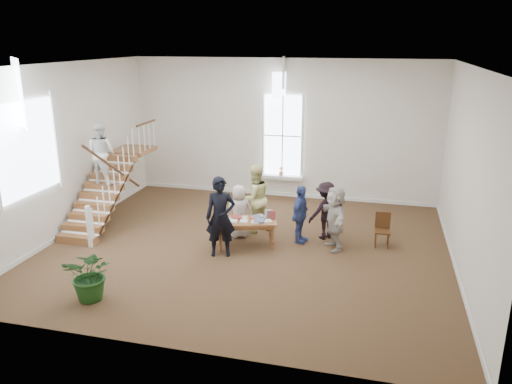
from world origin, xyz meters
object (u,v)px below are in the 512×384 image
(elderly_woman, at_px, (239,211))
(side_chair, at_px, (382,228))
(police_officer, at_px, (221,217))
(woman_cluster_c, at_px, (335,218))
(woman_cluster_a, at_px, (300,214))
(library_table, at_px, (246,223))
(woman_cluster_b, at_px, (326,210))
(person_yellow, at_px, (255,198))
(floor_plant, at_px, (91,274))

(elderly_woman, relative_size, side_chair, 1.62)
(police_officer, bearing_deg, elderly_woman, 69.61)
(woman_cluster_c, bearing_deg, woman_cluster_a, -126.46)
(library_table, relative_size, woman_cluster_b, 1.08)
(police_officer, relative_size, person_yellow, 1.05)
(police_officer, bearing_deg, person_yellow, 61.31)
(police_officer, distance_m, elderly_woman, 1.28)
(police_officer, distance_m, woman_cluster_a, 2.16)
(library_table, bearing_deg, person_yellow, 75.29)
(elderly_woman, height_order, woman_cluster_c, woman_cluster_c)
(library_table, bearing_deg, woman_cluster_c, -7.03)
(elderly_woman, height_order, person_yellow, person_yellow)
(woman_cluster_b, bearing_deg, floor_plant, 4.37)
(floor_plant, bearing_deg, woman_cluster_a, 47.96)
(floor_plant, xyz_separation_m, side_chair, (5.65, 4.28, -0.07))
(woman_cluster_c, bearing_deg, elderly_woman, -118.10)
(woman_cluster_a, distance_m, floor_plant, 5.36)
(police_officer, relative_size, side_chair, 2.24)
(woman_cluster_a, xyz_separation_m, floor_plant, (-3.59, -3.98, -0.21))
(police_officer, xyz_separation_m, floor_plant, (-1.85, -2.71, -0.43))
(woman_cluster_c, bearing_deg, library_table, -103.29)
(elderly_woman, bearing_deg, person_yellow, -147.03)
(person_yellow, relative_size, side_chair, 2.14)
(elderly_woman, distance_m, person_yellow, 0.63)
(person_yellow, xyz_separation_m, woman_cluster_b, (1.93, -0.03, -0.17))
(woman_cluster_a, height_order, side_chair, woman_cluster_a)
(person_yellow, relative_size, woman_cluster_b, 1.22)
(woman_cluster_a, distance_m, side_chair, 2.11)
(person_yellow, bearing_deg, side_chair, 135.08)
(elderly_woman, xyz_separation_m, woman_cluster_a, (1.63, 0.02, 0.05))
(elderly_woman, height_order, floor_plant, elderly_woman)
(woman_cluster_b, bearing_deg, elderly_woman, -30.43)
(woman_cluster_a, bearing_deg, side_chair, -68.88)
(elderly_woman, relative_size, person_yellow, 0.76)
(library_table, relative_size, elderly_woman, 1.17)
(police_officer, xyz_separation_m, woman_cluster_a, (1.73, 1.27, -0.22))
(elderly_woman, height_order, woman_cluster_a, woman_cluster_a)
(woman_cluster_b, xyz_separation_m, side_chair, (1.47, -0.15, -0.29))
(woman_cluster_b, bearing_deg, police_officer, -5.87)
(woman_cluster_a, height_order, woman_cluster_b, woman_cluster_b)
(woman_cluster_a, bearing_deg, person_yellow, 82.90)
(person_yellow, distance_m, woman_cluster_b, 1.94)
(library_table, bearing_deg, side_chair, -2.47)
(woman_cluster_b, relative_size, side_chair, 1.75)
(side_chair, bearing_deg, library_table, -167.33)
(floor_plant, bearing_deg, library_table, 55.54)
(side_chair, bearing_deg, elderly_woman, -177.66)
(woman_cluster_c, height_order, floor_plant, woman_cluster_c)
(library_table, relative_size, woman_cluster_c, 1.02)
(library_table, height_order, floor_plant, floor_plant)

